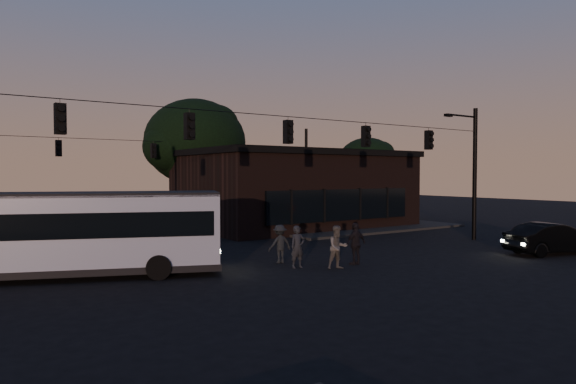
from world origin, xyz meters
TOP-DOWN VIEW (x-y plane):
  - ground at (0.00, 0.00)m, footprint 120.00×120.00m
  - sidewalk_far_right at (12.00, 14.00)m, footprint 14.00×10.00m
  - building at (9.00, 15.97)m, footprint 15.40×10.41m
  - tree_behind at (4.00, 22.00)m, footprint 7.60×7.60m
  - tree_right at (18.00, 18.00)m, footprint 5.20×5.20m
  - signal_rig_near at (0.00, 4.00)m, footprint 26.24×0.30m
  - signal_rig_far at (0.00, 20.00)m, footprint 26.24×0.30m
  - bus at (-8.48, 5.94)m, footprint 11.15×6.44m
  - car at (11.39, -1.36)m, footprint 4.75×2.81m
  - pedestrian_a at (-0.46, 2.67)m, footprint 0.66×0.47m
  - pedestrian_b at (0.71, 1.58)m, footprint 0.97×0.83m
  - pedestrian_c at (1.94, 1.86)m, footprint 1.04×0.47m
  - pedestrian_d at (-0.40, 4.03)m, footprint 1.09×0.68m

SIDE VIEW (x-z plane):
  - ground at x=0.00m, z-range 0.00..0.00m
  - sidewalk_far_right at x=12.00m, z-range 0.00..0.15m
  - car at x=11.39m, z-range 0.00..1.48m
  - pedestrian_d at x=-0.40m, z-range 0.00..1.62m
  - pedestrian_a at x=-0.46m, z-range 0.00..1.70m
  - pedestrian_b at x=0.71m, z-range 0.00..1.72m
  - pedestrian_c at x=1.94m, z-range 0.00..1.75m
  - bus at x=-8.48m, z-range 0.19..3.28m
  - building at x=9.00m, z-range 0.01..5.41m
  - signal_rig_far at x=0.00m, z-range 0.45..7.95m
  - signal_rig_near at x=0.00m, z-range 0.70..8.20m
  - tree_right at x=18.00m, z-range 1.20..8.06m
  - tree_behind at x=4.00m, z-range 1.48..10.91m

